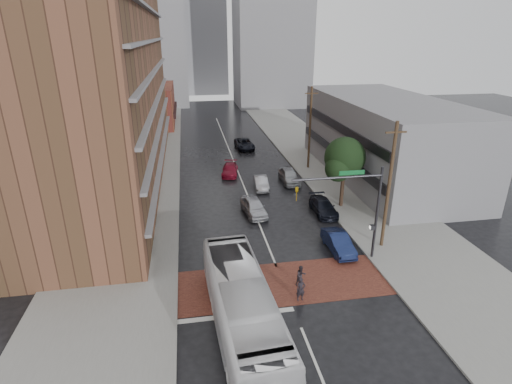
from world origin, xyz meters
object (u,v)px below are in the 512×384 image
object	(u,v)px
car_parked_near	(338,243)
car_travel_a	(254,207)
transit_bus	(243,309)
car_travel_c	(230,170)
pedestrian_a	(301,289)
car_travel_b	(261,183)
car_parked_mid	(323,207)
suv_travel	(244,144)
pedestrian_b	(301,276)
car_parked_far	(289,176)

from	to	relation	value
car_parked_near	car_travel_a	bearing A→B (deg)	123.62
transit_bus	car_travel_c	bearing A→B (deg)	81.77
pedestrian_a	car_travel_b	bearing A→B (deg)	80.31
car_travel_a	car_parked_mid	world-z (taller)	car_travel_a
transit_bus	car_travel_c	size ratio (longest dim) A/B	2.83
car_travel_c	suv_travel	world-z (taller)	suv_travel
transit_bus	pedestrian_b	distance (m)	6.13
transit_bus	car_travel_a	size ratio (longest dim) A/B	2.77
car_travel_c	car_parked_near	bearing A→B (deg)	-62.23
pedestrian_a	pedestrian_b	world-z (taller)	pedestrian_a
car_travel_a	car_travel_c	world-z (taller)	car_travel_a
transit_bus	car_travel_b	world-z (taller)	transit_bus
car_parked_near	car_parked_far	world-z (taller)	car_parked_far
car_parked_mid	car_parked_far	bearing A→B (deg)	97.30
car_travel_a	pedestrian_b	bearing A→B (deg)	-90.70
car_parked_near	car_parked_mid	size ratio (longest dim) A/B	0.94
transit_bus	suv_travel	world-z (taller)	transit_bus
car_parked_mid	car_travel_b	bearing A→B (deg)	122.26
pedestrian_b	car_travel_b	world-z (taller)	pedestrian_b
transit_bus	pedestrian_a	xyz separation A→B (m)	(3.99, 2.49, -0.92)
transit_bus	pedestrian_b	bearing A→B (deg)	38.92
car_parked_mid	pedestrian_a	bearing A→B (deg)	-114.38
car_parked_near	transit_bus	bearing A→B (deg)	-137.87
pedestrian_a	car_parked_mid	bearing A→B (deg)	58.88
transit_bus	car_travel_c	world-z (taller)	transit_bus
transit_bus	car_parked_near	xyz separation A→B (m)	(8.55, 7.99, -1.03)
pedestrian_b	suv_travel	distance (m)	34.38
car_parked_mid	pedestrian_b	bearing A→B (deg)	-115.49
car_travel_a	car_parked_far	xyz separation A→B (m)	(5.35, 7.73, 0.04)
transit_bus	car_travel_b	xyz separation A→B (m)	(5.09, 22.11, -1.08)
car_parked_near	car_travel_c	bearing A→B (deg)	107.11
pedestrian_a	car_parked_mid	xyz separation A→B (m)	(5.66, 12.33, -0.14)
pedestrian_a	car_travel_c	xyz separation A→B (m)	(-1.72, 24.76, -0.17)
pedestrian_a	car_travel_b	world-z (taller)	pedestrian_a
car_travel_a	car_parked_near	xyz separation A→B (m)	(5.32, -7.72, -0.06)
car_travel_b	suv_travel	size ratio (longest dim) A/B	0.77
transit_bus	pedestrian_a	size ratio (longest dim) A/B	7.71
suv_travel	car_parked_far	distance (m)	15.28
transit_bus	car_travel_a	distance (m)	16.07
pedestrian_b	car_travel_b	size ratio (longest dim) A/B	0.37
car_parked_far	pedestrian_b	bearing A→B (deg)	-101.89
car_travel_a	car_parked_mid	distance (m)	6.48
suv_travel	car_parked_mid	distance (m)	23.95
car_travel_a	car_parked_near	size ratio (longest dim) A/B	1.05
pedestrian_a	transit_bus	bearing A→B (deg)	-154.54
transit_bus	car_parked_far	xyz separation A→B (m)	(8.58, 23.44, -0.92)
car_travel_c	car_parked_near	distance (m)	20.26
car_travel_c	car_parked_mid	world-z (taller)	car_parked_mid
car_travel_a	suv_travel	xyz separation A→B (m)	(2.41, 22.72, -0.04)
pedestrian_a	car_parked_far	size ratio (longest dim) A/B	0.34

